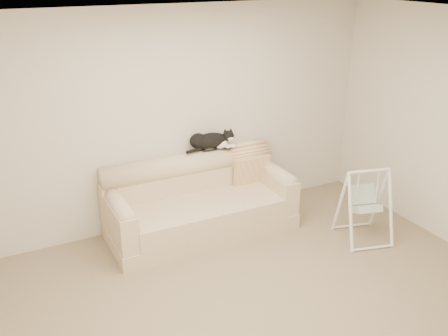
% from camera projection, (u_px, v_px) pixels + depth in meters
% --- Properties ---
extents(ground_plane, '(5.00, 5.00, 0.00)m').
position_uv_depth(ground_plane, '(264.00, 305.00, 4.73)').
color(ground_plane, brown).
rests_on(ground_plane, ground).
extents(room_shell, '(5.04, 4.04, 2.60)m').
position_uv_depth(room_shell, '(270.00, 154.00, 4.15)').
color(room_shell, beige).
rests_on(room_shell, ground).
extents(sofa, '(2.20, 0.93, 0.90)m').
position_uv_depth(sofa, '(199.00, 203.00, 5.95)').
color(sofa, tan).
rests_on(sofa, ground).
extents(remote_a, '(0.18, 0.06, 0.03)m').
position_uv_depth(remote_a, '(209.00, 150.00, 6.03)').
color(remote_a, black).
rests_on(remote_a, sofa).
extents(remote_b, '(0.17, 0.11, 0.02)m').
position_uv_depth(remote_b, '(223.00, 148.00, 6.09)').
color(remote_b, black).
rests_on(remote_b, sofa).
extents(tuxedo_cat, '(0.64, 0.29, 0.25)m').
position_uv_depth(tuxedo_cat, '(210.00, 141.00, 6.02)').
color(tuxedo_cat, black).
rests_on(tuxedo_cat, sofa).
extents(throw_blanket, '(0.50, 0.38, 0.58)m').
position_uv_depth(throw_blanket, '(247.00, 157.00, 6.32)').
color(throw_blanket, '#C37034').
rests_on(throw_blanket, sofa).
extents(baby_swing, '(0.65, 0.68, 0.88)m').
position_uv_depth(baby_swing, '(365.00, 204.00, 5.72)').
color(baby_swing, white).
rests_on(baby_swing, ground).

